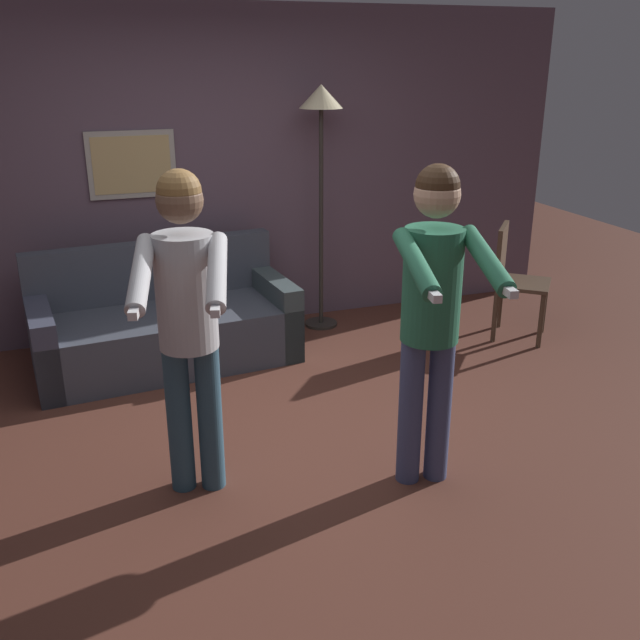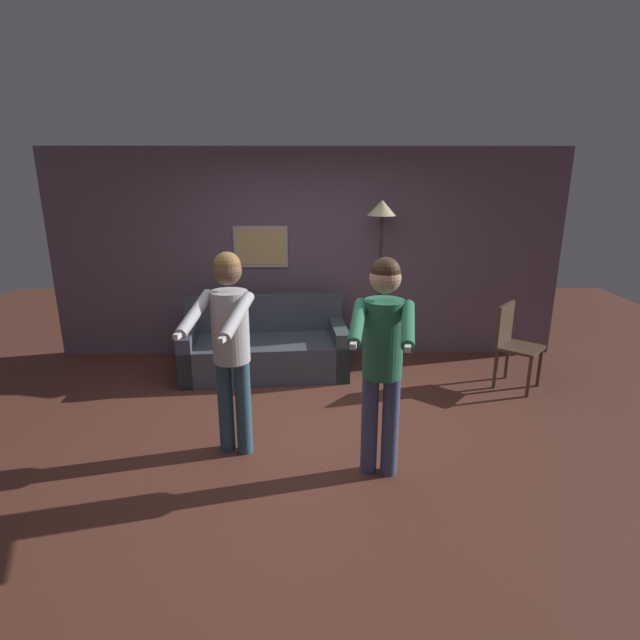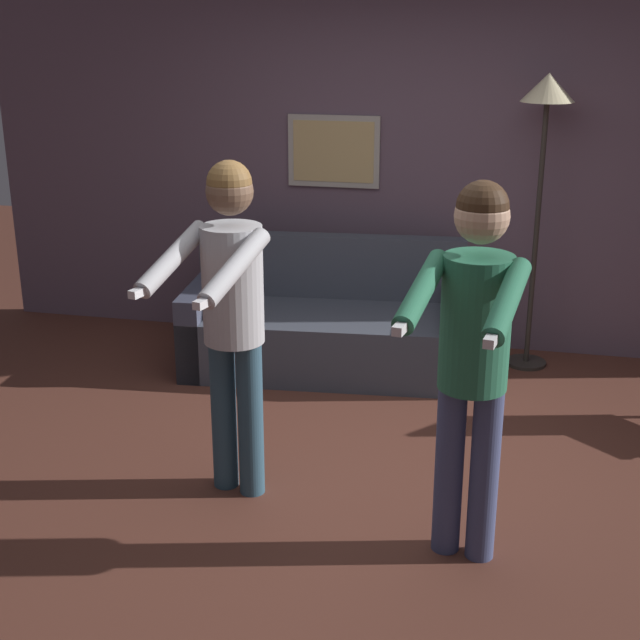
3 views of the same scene
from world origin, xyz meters
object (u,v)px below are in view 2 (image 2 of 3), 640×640
Objects in this scene: torchiere_lamp at (381,227)px; person_standing_left at (230,336)px; couch at (265,350)px; person_standing_right at (383,348)px; dining_chair_distant at (513,341)px.

torchiere_lamp is 1.16× the size of person_standing_left.
person_standing_right reaches higher than couch.
person_standing_left is 0.99× the size of person_standing_right.
dining_chair_distant is (2.76, -0.42, 0.25)m from couch.
person_standing_left is 3.20m from dining_chair_distant.
person_standing_right reaches higher than person_standing_left.
person_standing_right is 2.44m from dining_chair_distant.
torchiere_lamp is at bearing 13.81° from couch.
torchiere_lamp is at bearing 151.28° from dining_chair_distant.
dining_chair_distant is (1.67, 1.70, -0.53)m from person_standing_right.
couch is 1.14× the size of person_standing_right.
torchiere_lamp is 1.96m from dining_chair_distant.
couch is 1.15× the size of person_standing_left.
person_standing_right is (-0.29, -2.46, -0.63)m from torchiere_lamp.
dining_chair_distant is at bearing 25.53° from person_standing_left.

